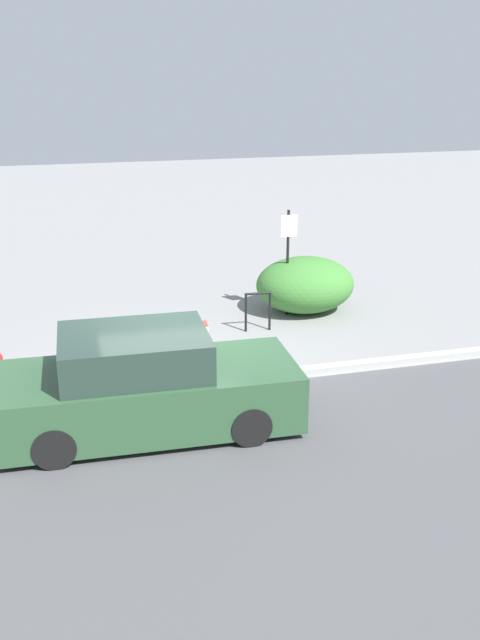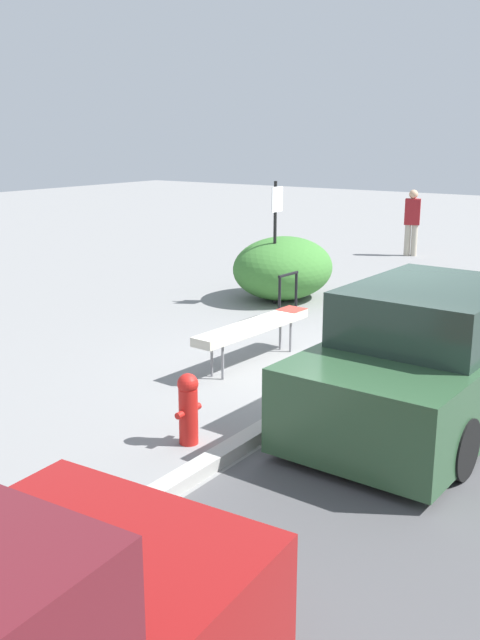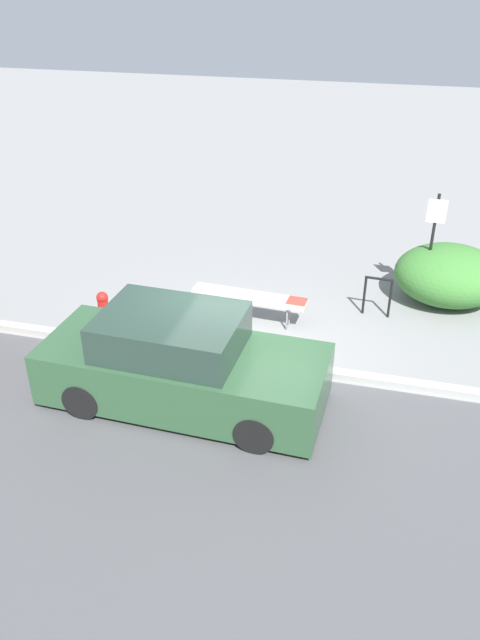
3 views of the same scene
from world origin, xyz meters
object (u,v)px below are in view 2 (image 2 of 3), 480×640
Objects in this scene: bike_rack at (288,291)px; pedestrian at (412,221)px; fire_hydrant at (188,407)px; parked_car_near at (435,358)px; bench at (254,327)px; sign_post at (276,231)px.

bike_rack is 7.71m from pedestrian.
pedestrian is at bearing 11.76° from fire_hydrant.
bike_rack is 1.08× the size of fire_hydrant.
bench is at bearing 83.29° from parked_car_near.
fire_hydrant is at bearing -156.66° from bench.
fire_hydrant is at bearing -160.08° from bike_rack.
pedestrian reaches higher than fire_hydrant.
fire_hydrant is at bearing -96.58° from pedestrian.
sign_post is 1.33× the size of pedestrian.
sign_post reaches higher than fire_hydrant.
sign_post is at bearing -108.43° from pedestrian.
sign_post reaches higher than pedestrian.
sign_post is 5.82m from parked_car_near.
bike_rack is 1.51m from sign_post.
bike_rack is 0.48× the size of pedestrian.
pedestrian is (12.63, 2.63, 0.52)m from fire_hydrant.
fire_hydrant is 0.17× the size of parked_car_near.
parked_car_near is (-3.69, -4.45, -0.69)m from sign_post.
bench is 10.17m from pedestrian.
bench is at bearing -152.47° from sign_post.
bike_rack reaches higher than fire_hydrant.
fire_hydrant reaches higher than bench.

